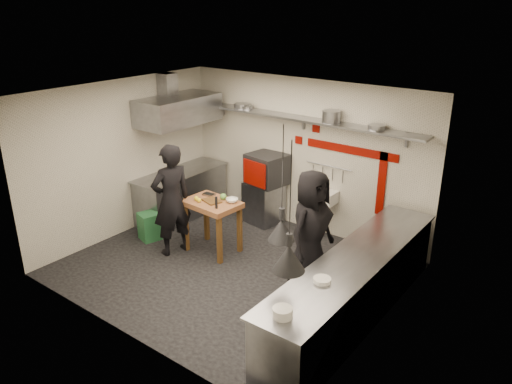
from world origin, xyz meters
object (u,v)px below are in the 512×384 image
Objects in this scene: oven_stand at (264,202)px; chef_left at (171,200)px; chef_right at (311,229)px; prep_table at (213,226)px; combi_oven at (267,169)px; green_bin at (149,226)px.

chef_left is at bearing -94.72° from oven_stand.
chef_right is at bearing -27.67° from oven_stand.
prep_table is (0.03, -1.50, 0.06)m from oven_stand.
combi_oven is 0.72× the size of prep_table.
prep_table is 0.48× the size of chef_left.
oven_stand is 0.87× the size of prep_table.
chef_right is (3.09, 0.44, 0.66)m from green_bin.
prep_table reaches higher than oven_stand.
chef_right reaches higher than combi_oven.
green_bin is at bearing -80.23° from chef_left.
oven_stand is 1.60× the size of green_bin.
combi_oven is (0.07, 0.01, 0.69)m from oven_stand.
combi_oven is at bearing 56.09° from green_bin.
chef_right is (2.38, 0.52, -0.05)m from chef_left.
combi_oven is 0.35× the size of chef_left.
oven_stand is 2.43m from chef_right.
oven_stand is at bearing 55.90° from chef_right.
chef_right is at bearing -28.87° from combi_oven.
green_bin is 1.01m from chef_left.
oven_stand is at bearing 57.47° from green_bin.
chef_right is at bearing 118.62° from chef_left.
oven_stand is at bearing -164.07° from combi_oven.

